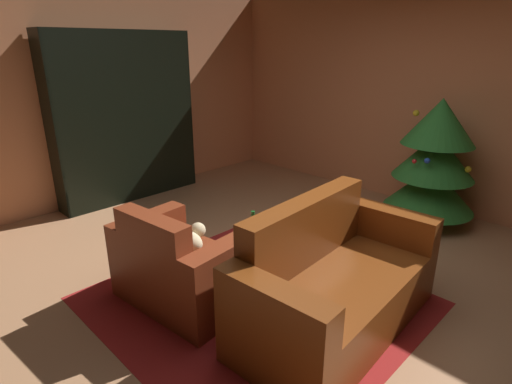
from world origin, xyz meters
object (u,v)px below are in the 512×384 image
object	(u,v)px
armchair_red	(181,268)
coffee_table	(271,251)
bottle_on_table	(253,229)
bookshelf_unit	(133,120)
decorated_tree	(434,161)
couch_red	(333,285)
book_stack_on_table	(266,245)

from	to	relation	value
armchair_red	coffee_table	xyz separation A→B (m)	(0.48, 0.55, 0.12)
bottle_on_table	bookshelf_unit	bearing A→B (deg)	168.84
armchair_red	decorated_tree	size ratio (longest dim) A/B	0.77
couch_red	decorated_tree	world-z (taller)	decorated_tree
bookshelf_unit	book_stack_on_table	distance (m)	3.09
book_stack_on_table	decorated_tree	world-z (taller)	decorated_tree
bookshelf_unit	armchair_red	world-z (taller)	bookshelf_unit
bottle_on_table	coffee_table	bearing A→B (deg)	9.93
bookshelf_unit	book_stack_on_table	bearing A→B (deg)	-10.92
book_stack_on_table	decorated_tree	bearing A→B (deg)	83.96
coffee_table	book_stack_on_table	bearing A→B (deg)	-98.83
armchair_red	couch_red	bearing A→B (deg)	31.05
armchair_red	decorated_tree	distance (m)	3.12
decorated_tree	book_stack_on_table	bearing A→B (deg)	-96.04
armchair_red	decorated_tree	bearing A→B (deg)	76.16
couch_red	decorated_tree	size ratio (longest dim) A/B	1.21
bookshelf_unit	coffee_table	bearing A→B (deg)	-9.92
armchair_red	bottle_on_table	distance (m)	0.66
armchair_red	coffee_table	world-z (taller)	armchair_red
bookshelf_unit	coffee_table	world-z (taller)	bookshelf_unit
bookshelf_unit	coffee_table	distance (m)	3.11
book_stack_on_table	decorated_tree	size ratio (longest dim) A/B	0.13
armchair_red	book_stack_on_table	bearing A→B (deg)	46.40
armchair_red	bookshelf_unit	bearing A→B (deg)	156.85
couch_red	armchair_red	bearing A→B (deg)	-148.95
couch_red	decorated_tree	bearing A→B (deg)	97.21
armchair_red	couch_red	distance (m)	1.21
bottle_on_table	book_stack_on_table	bearing A→B (deg)	-6.85
couch_red	book_stack_on_table	size ratio (longest dim) A/B	9.24
bookshelf_unit	armchair_red	xyz separation A→B (m)	(2.51, -1.07, -0.75)
couch_red	coffee_table	distance (m)	0.57
coffee_table	bottle_on_table	bearing A→B (deg)	-170.07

